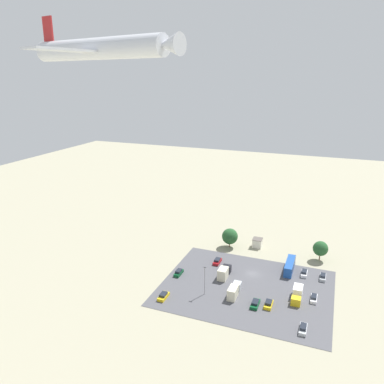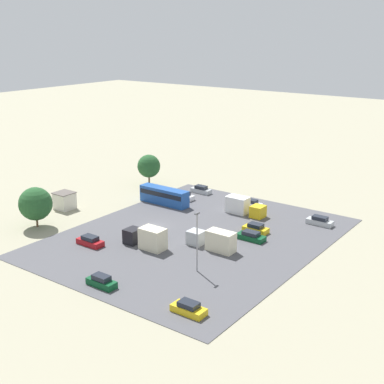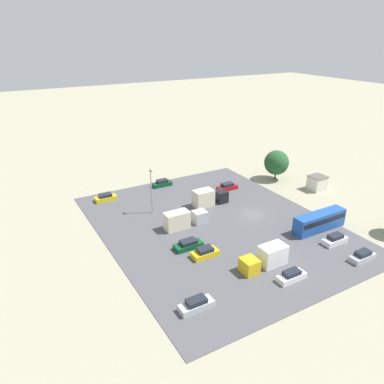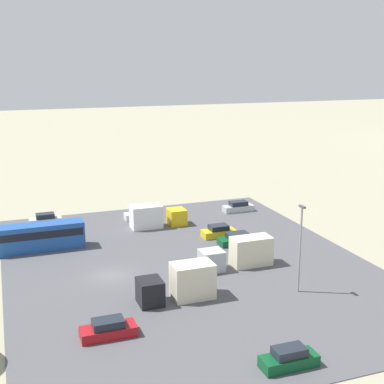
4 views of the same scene
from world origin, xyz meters
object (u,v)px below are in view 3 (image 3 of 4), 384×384
(parked_truck_0, at_px, (208,198))
(parked_truck_1, at_px, (266,258))
(parked_car_2, at_px, (188,245))
(parked_car_6, at_px, (291,276))
(parked_car_7, at_px, (362,256))
(parked_car_4, at_px, (227,187))
(parked_truck_2, at_px, (183,219))
(parked_car_5, at_px, (162,183))
(parked_car_8, at_px, (335,240))
(parked_car_0, at_px, (196,305))
(shed_building, at_px, (317,183))
(parked_car_1, at_px, (106,198))
(bus, at_px, (319,221))
(parked_car_3, at_px, (205,253))

(parked_truck_0, xyz_separation_m, parked_truck_1, (-22.73, 4.03, -0.15))
(parked_car_2, height_order, parked_truck_0, parked_truck_0)
(parked_car_6, xyz_separation_m, parked_car_7, (-1.74, -13.11, 0.03))
(parked_car_4, height_order, parked_truck_2, parked_truck_2)
(parked_car_5, xyz_separation_m, parked_car_8, (-37.13, -14.21, 0.00))
(parked_car_0, bearing_deg, shed_building, 115.37)
(parked_car_1, distance_m, parked_car_7, 49.86)
(parked_car_2, distance_m, parked_car_5, 27.40)
(parked_truck_0, bearing_deg, parked_truck_1, -10.04)
(parked_car_2, bearing_deg, parked_car_0, -25.28)
(shed_building, height_order, parked_car_1, shed_building)
(bus, bearing_deg, parked_car_1, 43.06)
(parked_car_3, bearing_deg, parked_car_8, -109.48)
(parked_truck_0, bearing_deg, parked_car_8, 23.99)
(parked_car_2, distance_m, parked_car_4, 26.08)
(shed_building, height_order, parked_car_5, shed_building)
(shed_building, height_order, parked_car_4, shed_building)
(bus, relative_size, parked_truck_0, 1.45)
(parked_car_1, height_order, parked_car_7, parked_car_7)
(parked_car_1, bearing_deg, parked_truck_2, 25.39)
(parked_car_8, bearing_deg, bus, 165.30)
(parked_truck_0, bearing_deg, parked_car_4, 120.57)
(shed_building, distance_m, parked_truck_0, 25.91)
(parked_car_2, xyz_separation_m, parked_car_7, (-16.51, -21.71, 0.06))
(parked_car_5, height_order, parked_car_7, parked_car_5)
(parked_car_1, height_order, parked_car_3, parked_car_3)
(bus, xyz_separation_m, parked_car_4, (23.32, 3.66, -1.11))
(parked_truck_0, relative_size, parked_truck_1, 0.97)
(parked_car_6, relative_size, parked_car_7, 1.01)
(parked_car_3, height_order, parked_car_5, parked_car_5)
(parked_car_2, bearing_deg, parked_car_6, 30.23)
(parked_truck_0, distance_m, parked_truck_1, 23.08)
(parked_car_4, bearing_deg, parked_truck_0, -59.43)
(parked_car_6, bearing_deg, parked_car_8, -73.90)
(parked_car_4, bearing_deg, shed_building, 60.45)
(parked_car_0, distance_m, parked_car_6, 14.96)
(parked_car_5, height_order, parked_car_8, parked_car_8)
(parked_car_3, bearing_deg, parked_car_5, -12.86)
(shed_building, bearing_deg, parked_car_2, 101.09)
(parked_car_0, distance_m, parked_car_4, 39.99)
(parked_truck_0, bearing_deg, parked_car_1, -125.67)
(parked_car_1, bearing_deg, parked_car_2, 13.15)
(parked_car_5, bearing_deg, parked_car_4, 52.35)
(parked_truck_1, bearing_deg, parked_car_5, -0.31)
(parked_car_5, bearing_deg, parked_car_7, 17.95)
(parked_car_1, xyz_separation_m, parked_car_7, (-41.55, -27.56, 0.03))
(bus, height_order, parked_truck_2, bus)
(bus, distance_m, parked_car_8, 4.99)
(shed_building, bearing_deg, parked_truck_1, 120.83)
(parked_car_6, height_order, parked_truck_2, parked_truck_2)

